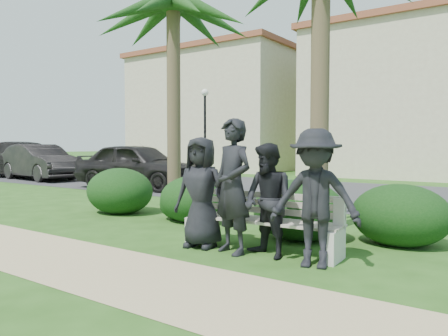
{
  "coord_description": "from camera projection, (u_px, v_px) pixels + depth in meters",
  "views": [
    {
      "loc": [
        4.31,
        -5.28,
        1.52
      ],
      "look_at": [
        -0.1,
        1.0,
        1.11
      ],
      "focal_mm": 35.0,
      "sensor_mm": 36.0,
      "label": 1
    }
  ],
  "objects": [
    {
      "name": "ground",
      "position": [
        193.0,
        241.0,
        6.87
      ],
      "size": [
        160.0,
        160.0,
        0.0
      ],
      "primitive_type": "plane",
      "color": "#254B15",
      "rests_on": "ground"
    },
    {
      "name": "footpath",
      "position": [
        101.0,
        268.0,
        5.4
      ],
      "size": [
        30.0,
        1.6,
        0.01
      ],
      "primitive_type": "cube",
      "color": "tan",
      "rests_on": "ground"
    },
    {
      "name": "asphalt_street",
      "position": [
        358.0,
        194.0,
        13.4
      ],
      "size": [
        160.0,
        8.0,
        0.01
      ],
      "primitive_type": "cube",
      "color": "#2D2D30",
      "rests_on": "ground"
    },
    {
      "name": "stucco_bldg_left",
      "position": [
        225.0,
        112.0,
        28.27
      ],
      "size": [
        10.4,
        8.4,
        7.3
      ],
      "color": "#BFB38F",
      "rests_on": "ground"
    },
    {
      "name": "stucco_bldg_right",
      "position": [
        404.0,
        102.0,
        21.95
      ],
      "size": [
        8.4,
        8.4,
        7.3
      ],
      "color": "#BFB38F",
      "rests_on": "ground"
    },
    {
      "name": "street_lamp",
      "position": [
        205.0,
        116.0,
        21.68
      ],
      "size": [
        0.36,
        0.36,
        4.29
      ],
      "color": "black",
      "rests_on": "ground"
    },
    {
      "name": "park_bench",
      "position": [
        262.0,
        226.0,
        6.25
      ],
      "size": [
        2.33,
        0.67,
        0.8
      ],
      "rotation": [
        0.0,
        0.0,
        0.06
      ],
      "color": "#A09786",
      "rests_on": "ground"
    },
    {
      "name": "man_a",
      "position": [
        201.0,
        192.0,
        6.46
      ],
      "size": [
        0.88,
        0.66,
        1.64
      ],
      "primitive_type": "imported",
      "rotation": [
        0.0,
        0.0,
        0.18
      ],
      "color": "black",
      "rests_on": "ground"
    },
    {
      "name": "man_b",
      "position": [
        233.0,
        186.0,
        6.07
      ],
      "size": [
        0.79,
        0.63,
        1.89
      ],
      "primitive_type": "imported",
      "rotation": [
        0.0,
        0.0,
        -0.29
      ],
      "color": "black",
      "rests_on": "ground"
    },
    {
      "name": "man_c",
      "position": [
        268.0,
        200.0,
        5.86
      ],
      "size": [
        0.9,
        0.79,
        1.55
      ],
      "primitive_type": "imported",
      "rotation": [
        0.0,
        0.0,
        -0.32
      ],
      "color": "black",
      "rests_on": "ground"
    },
    {
      "name": "man_d",
      "position": [
        315.0,
        198.0,
        5.38
      ],
      "size": [
        1.23,
        0.87,
        1.72
      ],
      "primitive_type": "imported",
      "rotation": [
        0.0,
        0.0,
        0.23
      ],
      "color": "black",
      "rests_on": "ground"
    },
    {
      "name": "hedge_a",
      "position": [
        120.0,
        190.0,
        9.71
      ],
      "size": [
        1.59,
        1.32,
        1.04
      ],
      "primitive_type": "ellipsoid",
      "color": "black",
      "rests_on": "ground"
    },
    {
      "name": "hedge_b",
      "position": [
        194.0,
        198.0,
        8.61
      ],
      "size": [
        1.44,
        1.19,
        0.94
      ],
      "primitive_type": "ellipsoid",
      "color": "black",
      "rests_on": "ground"
    },
    {
      "name": "hedge_c",
      "position": [
        183.0,
        203.0,
        8.83
      ],
      "size": [
        1.04,
        0.86,
        0.68
      ],
      "primitive_type": "ellipsoid",
      "color": "black",
      "rests_on": "ground"
    },
    {
      "name": "hedge_d",
      "position": [
        298.0,
        208.0,
        7.03
      ],
      "size": [
        1.53,
        1.26,
        1.0
      ],
      "primitive_type": "ellipsoid",
      "color": "black",
      "rests_on": "ground"
    },
    {
      "name": "hedge_e",
      "position": [
        400.0,
        213.0,
        6.62
      ],
      "size": [
        1.47,
        1.22,
        0.96
      ],
      "primitive_type": "ellipsoid",
      "color": "black",
      "rests_on": "ground"
    },
    {
      "name": "palm_left",
      "position": [
        173.0,
        4.0,
        10.1
      ],
      "size": [
        3.0,
        3.0,
        5.75
      ],
      "color": "brown",
      "rests_on": "ground"
    },
    {
      "name": "car_a",
      "position": [
        138.0,
        166.0,
        15.13
      ],
      "size": [
        4.86,
        2.45,
        1.59
      ],
      "primitive_type": "imported",
      "rotation": [
        0.0,
        0.0,
        1.7
      ],
      "color": "black",
      "rests_on": "ground"
    },
    {
      "name": "car_b",
      "position": [
        40.0,
        162.0,
        18.94
      ],
      "size": [
        4.79,
        2.06,
        1.53
      ],
      "primitive_type": "imported",
      "rotation": [
        0.0,
        0.0,
        1.48
      ],
      "color": "black",
      "rests_on": "ground"
    },
    {
      "name": "car_c",
      "position": [
        26.0,
        159.0,
        20.38
      ],
      "size": [
        6.03,
        3.2,
        1.67
      ],
      "primitive_type": "imported",
      "rotation": [
        0.0,
        0.0,
        1.73
      ],
      "color": "black",
      "rests_on": "ground"
    }
  ]
}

